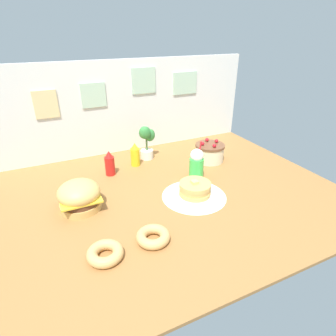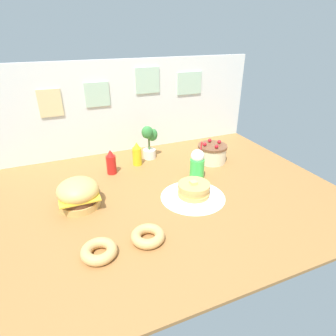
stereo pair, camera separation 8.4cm
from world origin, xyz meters
name	(u,v)px [view 1 (the left image)]	position (x,y,z in m)	size (l,w,h in m)	color
ground_plane	(164,196)	(0.00, 0.00, -0.01)	(2.45, 1.80, 0.02)	#9E6B38
back_wall	(123,107)	(0.00, 0.89, 0.41)	(2.45, 0.04, 0.81)	silver
doily_mat	(194,196)	(0.18, -0.11, 0.00)	(0.44, 0.44, 0.00)	white
burger	(79,196)	(-0.55, 0.08, 0.09)	(0.27, 0.27, 0.19)	#DBA859
pancake_stack	(195,191)	(0.18, -0.11, 0.05)	(0.34, 0.34, 0.12)	white
layer_cake	(210,152)	(0.59, 0.35, 0.08)	(0.25, 0.25, 0.18)	beige
ketchup_bottle	(110,164)	(-0.26, 0.46, 0.09)	(0.08, 0.08, 0.20)	red
mustard_bottle	(135,155)	(-0.02, 0.53, 0.09)	(0.08, 0.08, 0.20)	yellow
cream_soda_cup	(196,164)	(0.33, 0.12, 0.12)	(0.11, 0.11, 0.30)	green
donut_pink_glaze	(105,253)	(-0.52, -0.42, 0.03)	(0.19, 0.19, 0.06)	tan
donut_chocolate	(153,236)	(-0.25, -0.40, 0.03)	(0.19, 0.19, 0.06)	tan
potted_plant	(147,141)	(0.12, 0.62, 0.16)	(0.14, 0.12, 0.31)	white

